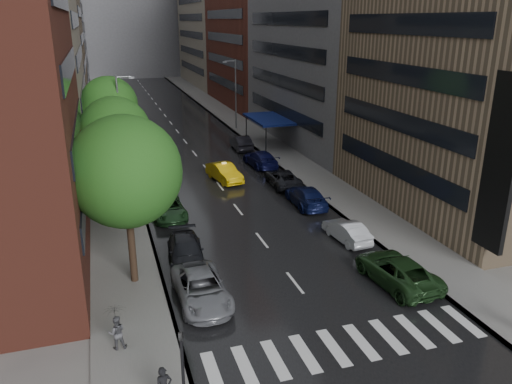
% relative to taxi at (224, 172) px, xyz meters
% --- Properties ---
extents(ground, '(220.00, 220.00, 0.00)m').
position_rel_taxi_xyz_m(ground, '(-0.76, -23.43, -0.80)').
color(ground, gray).
rests_on(ground, ground).
extents(road, '(14.00, 140.00, 0.01)m').
position_rel_taxi_xyz_m(road, '(-0.76, 26.57, -0.80)').
color(road, black).
rests_on(road, ground).
extents(sidewalk_left, '(4.00, 140.00, 0.15)m').
position_rel_taxi_xyz_m(sidewalk_left, '(-9.76, 26.57, -0.73)').
color(sidewalk_left, gray).
rests_on(sidewalk_left, ground).
extents(sidewalk_right, '(4.00, 140.00, 0.15)m').
position_rel_taxi_xyz_m(sidewalk_right, '(8.24, 26.57, -0.73)').
color(sidewalk_right, gray).
rests_on(sidewalk_right, ground).
extents(crosswalk, '(13.15, 2.80, 0.01)m').
position_rel_taxi_xyz_m(crosswalk, '(-0.56, -25.43, -0.79)').
color(crosswalk, silver).
rests_on(crosswalk, ground).
extents(buildings_left, '(8.00, 108.00, 38.00)m').
position_rel_taxi_xyz_m(buildings_left, '(-15.76, 35.36, 15.18)').
color(buildings_left, maroon).
rests_on(buildings_left, ground).
extents(buildings_right, '(8.05, 109.10, 36.00)m').
position_rel_taxi_xyz_m(buildings_right, '(14.23, 33.27, 14.23)').
color(buildings_right, '#937A5B').
rests_on(buildings_right, ground).
extents(building_far, '(40.00, 14.00, 32.00)m').
position_rel_taxi_xyz_m(building_far, '(-0.76, 94.57, 15.20)').
color(building_far, slate).
rests_on(building_far, ground).
extents(tree_near, '(5.98, 5.98, 9.53)m').
position_rel_taxi_xyz_m(tree_near, '(-9.36, -16.69, 5.72)').
color(tree_near, '#382619').
rests_on(tree_near, ground).
extents(tree_mid, '(5.43, 5.43, 8.65)m').
position_rel_taxi_xyz_m(tree_mid, '(-9.36, -3.78, 5.12)').
color(tree_mid, '#382619').
rests_on(tree_mid, ground).
extents(tree_far, '(5.57, 5.57, 8.88)m').
position_rel_taxi_xyz_m(tree_far, '(-9.36, 8.71, 5.27)').
color(tree_far, '#382619').
rests_on(tree_far, ground).
extents(taxi, '(2.65, 5.12, 1.61)m').
position_rel_taxi_xyz_m(taxi, '(0.00, 0.00, 0.00)').
color(taxi, yellow).
rests_on(taxi, ground).
extents(parked_cars_left, '(2.63, 29.90, 1.53)m').
position_rel_taxi_xyz_m(parked_cars_left, '(-6.16, -9.27, -0.07)').
color(parked_cars_left, gray).
rests_on(parked_cars_left, ground).
extents(parked_cars_right, '(3.06, 37.32, 1.61)m').
position_rel_taxi_xyz_m(parked_cars_right, '(4.64, -6.23, -0.03)').
color(parked_cars_right, '#1B3819').
rests_on(parked_cars_right, ground).
extents(ped_black_umbrella, '(0.96, 0.98, 2.09)m').
position_rel_taxi_xyz_m(ped_black_umbrella, '(-10.56, -22.72, 0.59)').
color(ped_black_umbrella, '#4C4C51').
rests_on(ped_black_umbrella, sidewalk_left).
extents(traffic_light, '(0.18, 0.15, 3.45)m').
position_rel_taxi_xyz_m(traffic_light, '(-8.36, -27.40, 1.42)').
color(traffic_light, black).
rests_on(traffic_light, sidewalk_left).
extents(street_lamp_left, '(1.74, 0.22, 9.00)m').
position_rel_taxi_xyz_m(street_lamp_left, '(-8.49, 6.57, 4.08)').
color(street_lamp_left, gray).
rests_on(street_lamp_left, sidewalk_left).
extents(street_lamp_right, '(1.74, 0.22, 9.00)m').
position_rel_taxi_xyz_m(street_lamp_right, '(6.96, 21.57, 4.08)').
color(street_lamp_right, gray).
rests_on(street_lamp_right, sidewalk_right).
extents(awning, '(4.00, 8.00, 3.12)m').
position_rel_taxi_xyz_m(awning, '(8.22, 11.57, 2.33)').
color(awning, navy).
rests_on(awning, sidewalk_right).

